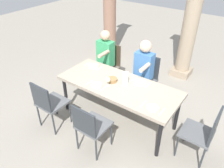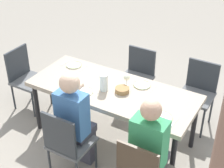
# 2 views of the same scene
# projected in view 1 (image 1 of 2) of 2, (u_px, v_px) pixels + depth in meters

# --- Properties ---
(ground_plane) EXTENTS (16.00, 16.00, 0.00)m
(ground_plane) POSITION_uv_depth(u_px,v_px,m) (118.00, 118.00, 4.12)
(ground_plane) COLOR gray
(dining_table) EXTENTS (2.08, 0.86, 0.76)m
(dining_table) POSITION_uv_depth(u_px,v_px,m) (118.00, 87.00, 3.73)
(dining_table) COLOR tan
(dining_table) RESTS_ON ground
(chair_west_north) EXTENTS (0.44, 0.44, 0.94)m
(chair_west_north) POSITION_uv_depth(u_px,v_px,m) (109.00, 63.00, 4.81)
(chair_west_north) COLOR #6A6158
(chair_west_north) RESTS_ON ground
(chair_west_south) EXTENTS (0.44, 0.44, 0.92)m
(chair_west_south) POSITION_uv_depth(u_px,v_px,m) (48.00, 102.00, 3.65)
(chair_west_south) COLOR #5B5E61
(chair_west_south) RESTS_ON ground
(chair_mid_north) EXTENTS (0.44, 0.44, 0.93)m
(chair_mid_north) POSITION_uv_depth(u_px,v_px,m) (146.00, 76.00, 4.37)
(chair_mid_north) COLOR #5B5E61
(chair_mid_north) RESTS_ON ground
(chair_mid_south) EXTENTS (0.44, 0.44, 0.88)m
(chair_mid_south) POSITION_uv_depth(u_px,v_px,m) (90.00, 125.00, 3.22)
(chair_mid_south) COLOR #5B5E61
(chair_mid_south) RESTS_ON ground
(chair_head_east) EXTENTS (0.44, 0.44, 0.91)m
(chair_head_east) POSITION_uv_depth(u_px,v_px,m) (204.00, 132.00, 3.12)
(chair_head_east) COLOR #5B5E61
(chair_head_east) RESTS_ON ground
(diner_woman_green) EXTENTS (0.34, 0.50, 1.32)m
(diner_woman_green) POSITION_uv_depth(u_px,v_px,m) (142.00, 72.00, 4.14)
(diner_woman_green) COLOR #3F3F4C
(diner_woman_green) RESTS_ON ground
(diner_man_white) EXTENTS (0.35, 0.49, 1.31)m
(diner_man_white) POSITION_uv_depth(u_px,v_px,m) (104.00, 60.00, 4.59)
(diner_man_white) COLOR #3F3F4C
(diner_man_white) RESTS_ON ground
(stone_column_near) EXTENTS (0.44, 0.44, 2.99)m
(stone_column_near) POSITION_uv_depth(u_px,v_px,m) (110.00, 0.00, 5.72)
(stone_column_near) COLOR #936B56
(stone_column_near) RESTS_ON ground
(stone_column_centre) EXTENTS (0.44, 0.44, 3.07)m
(stone_column_centre) POSITION_uv_depth(u_px,v_px,m) (193.00, 12.00, 4.63)
(stone_column_centre) COLOR tan
(stone_column_centre) RESTS_ON ground
(plate_0) EXTENTS (0.23, 0.23, 0.02)m
(plate_0) POSITION_uv_depth(u_px,v_px,m) (93.00, 66.00, 4.22)
(plate_0) COLOR silver
(plate_0) RESTS_ON dining_table
(fork_0) EXTENTS (0.02, 0.17, 0.01)m
(fork_0) POSITION_uv_depth(u_px,v_px,m) (87.00, 64.00, 4.30)
(fork_0) COLOR silver
(fork_0) RESTS_ON dining_table
(spoon_0) EXTENTS (0.03, 0.17, 0.01)m
(spoon_0) POSITION_uv_depth(u_px,v_px,m) (99.00, 68.00, 4.15)
(spoon_0) COLOR silver
(spoon_0) RESTS_ON dining_table
(plate_1) EXTENTS (0.21, 0.21, 0.02)m
(plate_1) POSITION_uv_depth(u_px,v_px,m) (96.00, 85.00, 3.66)
(plate_1) COLOR silver
(plate_1) RESTS_ON dining_table
(wine_glass_1) EXTENTS (0.08, 0.08, 0.16)m
(wine_glass_1) POSITION_uv_depth(u_px,v_px,m) (108.00, 80.00, 3.59)
(wine_glass_1) COLOR white
(wine_glass_1) RESTS_ON dining_table
(fork_1) EXTENTS (0.02, 0.17, 0.01)m
(fork_1) POSITION_uv_depth(u_px,v_px,m) (90.00, 82.00, 3.74)
(fork_1) COLOR silver
(fork_1) RESTS_ON dining_table
(spoon_1) EXTENTS (0.03, 0.17, 0.01)m
(spoon_1) POSITION_uv_depth(u_px,v_px,m) (104.00, 88.00, 3.59)
(spoon_1) COLOR silver
(spoon_1) RESTS_ON dining_table
(plate_2) EXTENTS (0.24, 0.24, 0.02)m
(plate_2) POSITION_uv_depth(u_px,v_px,m) (140.00, 82.00, 3.74)
(plate_2) COLOR white
(plate_2) RESTS_ON dining_table
(fork_2) EXTENTS (0.02, 0.17, 0.01)m
(fork_2) POSITION_uv_depth(u_px,v_px,m) (132.00, 80.00, 3.81)
(fork_2) COLOR silver
(fork_2) RESTS_ON dining_table
(spoon_2) EXTENTS (0.02, 0.17, 0.01)m
(spoon_2) POSITION_uv_depth(u_px,v_px,m) (148.00, 85.00, 3.67)
(spoon_2) COLOR silver
(spoon_2) RESTS_ON dining_table
(plate_3) EXTENTS (0.21, 0.21, 0.02)m
(plate_3) POSITION_uv_depth(u_px,v_px,m) (153.00, 107.00, 3.17)
(plate_3) COLOR silver
(plate_3) RESTS_ON dining_table
(fork_3) EXTENTS (0.02, 0.17, 0.01)m
(fork_3) POSITION_uv_depth(u_px,v_px,m) (143.00, 104.00, 3.24)
(fork_3) COLOR silver
(fork_3) RESTS_ON dining_table
(spoon_3) EXTENTS (0.02, 0.17, 0.01)m
(spoon_3) POSITION_uv_depth(u_px,v_px,m) (162.00, 112.00, 3.10)
(spoon_3) COLOR silver
(spoon_3) RESTS_ON dining_table
(water_pitcher) EXTENTS (0.10, 0.10, 0.21)m
(water_pitcher) POSITION_uv_depth(u_px,v_px,m) (125.00, 79.00, 3.66)
(water_pitcher) COLOR white
(water_pitcher) RESTS_ON dining_table
(bread_basket) EXTENTS (0.17, 0.17, 0.06)m
(bread_basket) POSITION_uv_depth(u_px,v_px,m) (112.00, 80.00, 3.75)
(bread_basket) COLOR #9E7547
(bread_basket) RESTS_ON dining_table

